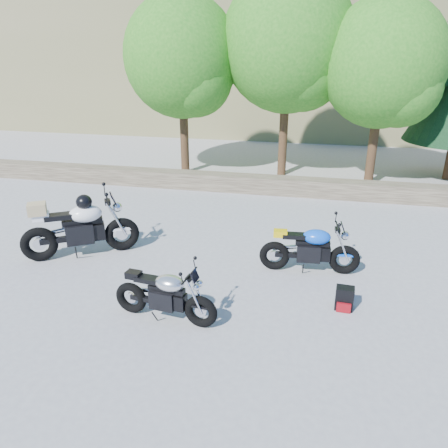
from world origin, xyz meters
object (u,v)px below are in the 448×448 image
(blue_bike, at_px, (310,249))
(backpack, at_px, (344,299))
(silver_bike, at_px, (165,296))
(white_bike, at_px, (80,227))

(blue_bike, distance_m, backpack, 1.39)
(silver_bike, bearing_deg, backpack, 25.05)
(silver_bike, xyz_separation_m, white_bike, (-2.49, 1.86, 0.21))
(white_bike, xyz_separation_m, blue_bike, (4.68, 0.27, -0.18))
(blue_bike, height_order, backpack, blue_bike)
(silver_bike, height_order, backpack, silver_bike)
(white_bike, xyz_separation_m, backpack, (5.29, -0.95, -0.45))
(blue_bike, xyz_separation_m, backpack, (0.61, -1.21, -0.28))
(silver_bike, distance_m, blue_bike, 3.05)
(white_bike, relative_size, blue_bike, 1.11)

